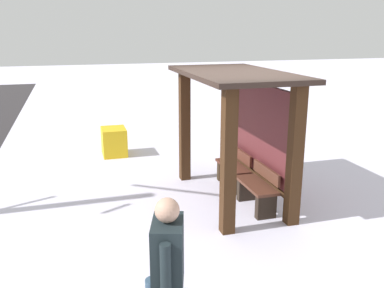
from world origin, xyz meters
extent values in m
plane|color=silver|center=(0.00, 0.00, 0.00)|extent=(60.00, 60.00, 0.00)
cube|color=#3C2412|center=(-1.19, -0.53, 1.09)|extent=(0.19, 0.19, 2.17)
cube|color=#3C2412|center=(1.19, -0.53, 1.09)|extent=(0.19, 0.19, 2.17)
cube|color=#3C2412|center=(-1.19, 0.53, 1.09)|extent=(0.19, 0.19, 2.17)
cube|color=#3C2412|center=(1.19, 0.53, 1.09)|extent=(0.19, 0.19, 2.17)
cube|color=#32241E|center=(0.00, 0.00, 2.21)|extent=(2.89, 1.57, 0.08)
cube|color=#5B2326|center=(0.00, 0.53, 1.23)|extent=(2.20, 0.08, 1.57)
cube|color=#3C2412|center=(0.00, 0.51, 0.39)|extent=(2.20, 0.06, 0.08)
cube|color=#572C20|center=(-0.53, 0.23, 0.41)|extent=(0.97, 0.36, 0.04)
cube|color=#572C20|center=(-0.53, 0.39, 0.61)|extent=(0.92, 0.04, 0.20)
cube|color=#312417|center=(-0.15, 0.23, 0.19)|extent=(0.12, 0.31, 0.39)
cube|color=#312417|center=(-0.92, 0.23, 0.19)|extent=(0.12, 0.31, 0.39)
cube|color=#542E21|center=(0.53, 0.23, 0.42)|extent=(0.97, 0.38, 0.05)
cube|color=#542E21|center=(0.53, 0.40, 0.62)|extent=(0.92, 0.04, 0.20)
cube|color=black|center=(0.92, 0.23, 0.20)|extent=(0.12, 0.33, 0.40)
cube|color=black|center=(0.15, 0.23, 0.20)|extent=(0.12, 0.33, 0.40)
cube|color=#1E292D|center=(3.40, -1.93, 1.08)|extent=(0.48, 0.37, 0.61)
sphere|color=#D5A287|center=(3.40, -1.93, 1.49)|extent=(0.21, 0.21, 0.21)
cylinder|color=#1E292D|center=(3.14, -1.85, 1.05)|extent=(0.11, 0.11, 0.55)
cylinder|color=#1E292D|center=(3.65, -2.00, 1.05)|extent=(0.11, 0.11, 0.55)
cube|color=yellow|center=(-3.27, -1.72, 0.33)|extent=(0.70, 0.56, 0.65)
camera|label=1|loc=(6.49, -2.61, 2.94)|focal=39.08mm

